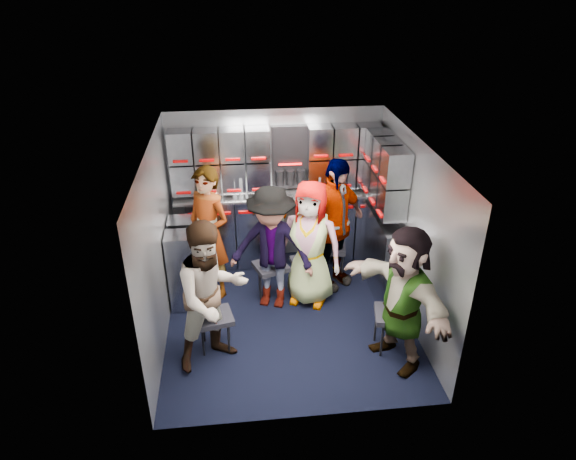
{
  "coord_description": "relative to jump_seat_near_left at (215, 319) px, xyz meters",
  "views": [
    {
      "loc": [
        -0.55,
        -4.85,
        3.77
      ],
      "look_at": [
        0.03,
        0.35,
        0.99
      ],
      "focal_mm": 32.0,
      "sensor_mm": 36.0,
      "label": 1
    }
  ],
  "objects": [
    {
      "name": "attendant_arc_b",
      "position": [
        0.67,
        0.74,
        0.39
      ],
      "size": [
        1.14,
        0.88,
        1.55
      ],
      "primitive_type": "imported",
      "rotation": [
        0.0,
        0.0,
        -0.34
      ],
      "color": "black",
      "rests_on": "ground"
    },
    {
      "name": "locker_bank_right",
      "position": [
        2.09,
        1.14,
        1.11
      ],
      "size": [
        0.28,
        1.0,
        0.82
      ],
      "primitive_type": "cube",
      "color": "gray",
      "rests_on": "wall_right"
    },
    {
      "name": "coffee_niche",
      "position": [
        1.02,
        1.85,
        1.09
      ],
      "size": [
        0.46,
        0.16,
        0.84
      ],
      "primitive_type": null,
      "color": "black",
      "rests_on": "wall_back"
    },
    {
      "name": "cart_bank_left",
      "position": [
        -0.35,
        1.0,
        0.11
      ],
      "size": [
        0.38,
        0.76,
        0.99
      ],
      "primitive_type": "cube",
      "color": "gray",
      "rests_on": "ground"
    },
    {
      "name": "attendant_arc_e",
      "position": [
        1.89,
        -0.39,
        0.4
      ],
      "size": [
        1.03,
        1.51,
        1.56
      ],
      "primitive_type": "imported",
      "rotation": [
        0.0,
        0.0,
        -1.14
      ],
      "color": "black",
      "rests_on": "ground"
    },
    {
      "name": "attendant_arc_c",
      "position": [
        1.13,
        0.78,
        0.4
      ],
      "size": [
        0.9,
        0.76,
        1.57
      ],
      "primitive_type": "imported",
      "rotation": [
        0.0,
        0.0,
        -0.41
      ],
      "color": "black",
      "rests_on": "ground"
    },
    {
      "name": "cup_left",
      "position": [
        0.02,
        1.67,
        0.7
      ],
      "size": [
        0.07,
        0.07,
        0.1
      ],
      "primitive_type": "cylinder",
      "color": "beige",
      "rests_on": "counter"
    },
    {
      "name": "bottle_mid",
      "position": [
        0.28,
        1.68,
        0.76
      ],
      "size": [
        0.06,
        0.06,
        0.23
      ],
      "primitive_type": "cylinder",
      "color": "white",
      "rests_on": "counter"
    },
    {
      "name": "jump_seat_mid_right",
      "position": [
        1.47,
        1.27,
        0.04
      ],
      "size": [
        0.47,
        0.45,
        0.48
      ],
      "rotation": [
        0.0,
        0.0,
        -0.19
      ],
      "color": "black",
      "rests_on": "ground"
    },
    {
      "name": "wall_right",
      "position": [
        2.24,
        0.44,
        0.67
      ],
      "size": [
        0.04,
        3.0,
        2.1
      ],
      "primitive_type": "cube",
      "color": "#9499A1",
      "rests_on": "ground"
    },
    {
      "name": "jump_seat_near_left",
      "position": [
        0.0,
        0.0,
        0.0
      ],
      "size": [
        0.43,
        0.41,
        0.43
      ],
      "rotation": [
        0.0,
        0.0,
        0.2
      ],
      "color": "black",
      "rests_on": "ground"
    },
    {
      "name": "wall_left",
      "position": [
        -0.56,
        0.44,
        0.67
      ],
      "size": [
        0.04,
        3.0,
        2.1
      ],
      "primitive_type": "cube",
      "color": "#9499A1",
      "rests_on": "ground"
    },
    {
      "name": "floor",
      "position": [
        0.84,
        0.44,
        -0.38
      ],
      "size": [
        3.0,
        3.0,
        0.0
      ],
      "primitive_type": "plane",
      "color": "black",
      "rests_on": "ground"
    },
    {
      "name": "attendant_standing",
      "position": [
        -0.06,
        1.06,
        0.46
      ],
      "size": [
        0.73,
        0.71,
        1.68
      ],
      "primitive_type": "imported",
      "rotation": [
        0.0,
        0.0,
        -0.71
      ],
      "color": "black",
      "rests_on": "ground"
    },
    {
      "name": "jump_seat_near_right",
      "position": [
        1.89,
        -0.21,
        0.03
      ],
      "size": [
        0.46,
        0.44,
        0.47
      ],
      "rotation": [
        0.0,
        0.0,
        -0.19
      ],
      "color": "black",
      "rests_on": "ground"
    },
    {
      "name": "ceiling",
      "position": [
        0.84,
        0.44,
        1.72
      ],
      "size": [
        2.8,
        3.0,
        0.02
      ],
      "primitive_type": "cube",
      "color": "silver",
      "rests_on": "wall_back"
    },
    {
      "name": "jump_seat_center",
      "position": [
        1.13,
        0.96,
        0.01
      ],
      "size": [
        0.42,
        0.4,
        0.44
      ],
      "rotation": [
        0.0,
        0.0,
        0.13
      ],
      "color": "black",
      "rests_on": "ground"
    },
    {
      "name": "red_latch_strip",
      "position": [
        0.84,
        1.53,
        0.5
      ],
      "size": [
        2.6,
        0.02,
        0.03
      ],
      "primitive_type": "cube",
      "color": "#A00001",
      "rests_on": "cart_bank_back"
    },
    {
      "name": "cart_bank_back",
      "position": [
        0.84,
        1.73,
        0.11
      ],
      "size": [
        2.68,
        0.38,
        0.99
      ],
      "primitive_type": "cube",
      "color": "gray",
      "rests_on": "ground"
    },
    {
      "name": "counter",
      "position": [
        0.84,
        1.73,
        0.63
      ],
      "size": [
        2.68,
        0.42,
        0.03
      ],
      "primitive_type": "cube",
      "color": "silver",
      "rests_on": "cart_bank_back"
    },
    {
      "name": "attendant_arc_d",
      "position": [
        1.47,
        1.09,
        0.47
      ],
      "size": [
        1.06,
        0.92,
        1.72
      ],
      "primitive_type": "imported",
      "rotation": [
        0.0,
        0.0,
        0.61
      ],
      "color": "black",
      "rests_on": "ground"
    },
    {
      "name": "wall_back",
      "position": [
        0.84,
        1.94,
        0.67
      ],
      "size": [
        2.8,
        0.04,
        2.1
      ],
      "primitive_type": "cube",
      "color": "#9499A1",
      "rests_on": "ground"
    },
    {
      "name": "bottle_right",
      "position": [
        1.38,
        1.68,
        0.76
      ],
      "size": [
        0.07,
        0.07,
        0.24
      ],
      "primitive_type": "cylinder",
      "color": "white",
      "rests_on": "counter"
    },
    {
      "name": "right_cabinet",
      "position": [
        2.09,
        1.04,
        0.12
      ],
      "size": [
        0.28,
        1.2,
        1.0
      ],
      "primitive_type": "cube",
      "color": "gray",
      "rests_on": "ground"
    },
    {
      "name": "locker_bank_back",
      "position": [
        0.84,
        1.79,
        1.11
      ],
      "size": [
        2.68,
        0.28,
        0.82
      ],
      "primitive_type": "cube",
      "color": "gray",
      "rests_on": "wall_back"
    },
    {
      "name": "bottle_left",
      "position": [
        0.36,
        1.68,
        0.78
      ],
      "size": [
        0.07,
        0.07,
        0.27
      ],
      "primitive_type": "cylinder",
      "color": "white",
      "rests_on": "counter"
    },
    {
      "name": "jump_seat_mid_left",
      "position": [
        0.67,
        0.92,
        0.01
      ],
      "size": [
        0.47,
        0.46,
        0.45
      ],
      "rotation": [
        0.0,
        0.0,
        0.33
      ],
      "color": "black",
      "rests_on": "ground"
    },
    {
      "name": "cup_right",
      "position": [
        1.55,
        1.67,
        0.7
      ],
      "size": [
        0.07,
        0.07,
        0.1
      ],
      "primitive_type": "cylinder",
      "color": "beige",
      "rests_on": "counter"
    },
    {
      "name": "attendant_arc_a",
      "position": [
        0.0,
        -0.18,
        0.43
      ],
      "size": [
        0.98,
        0.91,
        1.62
      ],
      "primitive_type": "imported",
      "rotation": [
        0.0,
        0.0,
        0.48
      ],
      "color": "black",
      "rests_on": "ground"
    }
  ]
}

